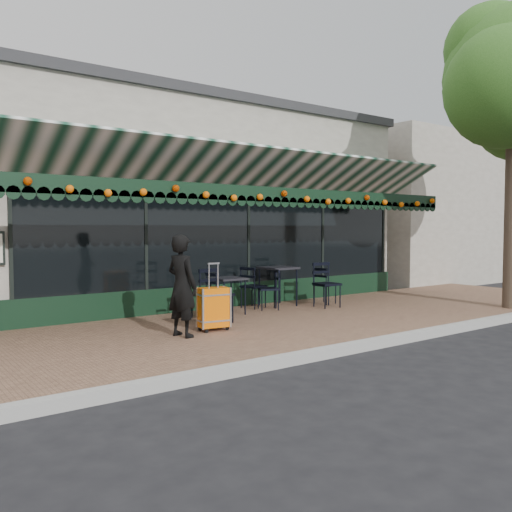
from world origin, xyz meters
TOP-DOWN VIEW (x-y plane):
  - ground at (0.00, 0.00)m, footprint 80.00×80.00m
  - sidewalk at (0.00, 2.00)m, footprint 18.00×4.00m
  - curb at (0.00, -0.08)m, footprint 18.00×0.16m
  - restaurant_building at (0.00, 7.84)m, footprint 12.00×9.60m
  - neighbor_building_right at (13.00, 8.00)m, footprint 12.00×8.00m
  - woman at (-1.42, 1.80)m, footprint 0.51×0.65m
  - suitcase at (-0.78, 1.91)m, footprint 0.52×0.34m
  - cafe_table_a at (1.84, 3.49)m, footprint 0.68×0.68m
  - cafe_table_b at (0.34, 3.17)m, footprint 0.58×0.58m
  - chair_a_left at (1.34, 3.18)m, footprint 0.56×0.56m
  - chair_a_right at (2.87, 3.11)m, footprint 0.46×0.46m
  - chair_a_front at (2.54, 2.71)m, footprint 0.53×0.53m
  - chair_b_left at (-0.23, 3.09)m, footprint 0.48×0.48m
  - chair_b_right at (1.24, 3.56)m, footprint 0.54×0.54m
  - chair_b_front at (-0.35, 2.49)m, footprint 0.58×0.58m

SIDE VIEW (x-z plane):
  - ground at x=0.00m, z-range 0.00..0.00m
  - sidewalk at x=0.00m, z-range 0.00..0.15m
  - curb at x=0.00m, z-range 0.00..0.15m
  - suitcase at x=-0.78m, z-range -0.03..1.07m
  - chair_a_right at x=2.87m, z-range 0.15..0.97m
  - chair_a_left at x=1.34m, z-range 0.15..0.99m
  - chair_b_left at x=-0.23m, z-range 0.15..1.00m
  - chair_b_right at x=1.24m, z-range 0.15..1.03m
  - chair_a_front at x=2.54m, z-range 0.15..1.11m
  - chair_b_front at x=-0.35m, z-range 0.15..1.13m
  - cafe_table_b at x=0.34m, z-range 0.43..1.15m
  - cafe_table_a at x=1.84m, z-range 0.49..1.33m
  - woman at x=-1.42m, z-range 0.15..1.73m
  - restaurant_building at x=0.00m, z-range 0.02..4.52m
  - neighbor_building_right at x=13.00m, z-range 0.00..4.80m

